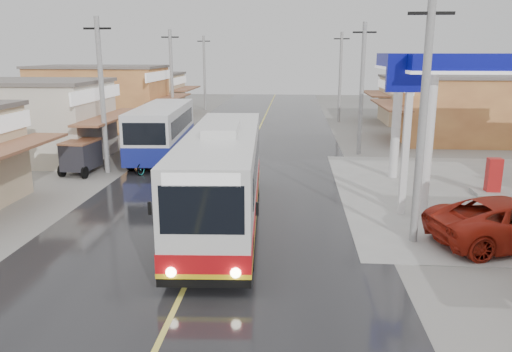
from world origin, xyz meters
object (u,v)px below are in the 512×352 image
object	(u,v)px
cyclist	(148,161)
tricycle_near	(81,155)
coach_bus	(223,177)
second_bus	(162,130)

from	to	relation	value
cyclist	tricycle_near	distance (m)	3.48
coach_bus	cyclist	distance (m)	9.17
coach_bus	second_bus	bearing A→B (deg)	111.66
second_bus	tricycle_near	size ratio (longest dim) A/B	3.92
cyclist	tricycle_near	world-z (taller)	cyclist
second_bus	tricycle_near	bearing A→B (deg)	-129.82
coach_bus	tricycle_near	distance (m)	11.18
second_bus	cyclist	xyz separation A→B (m)	(0.23, -4.05, -0.99)
second_bus	cyclist	bearing A→B (deg)	-90.54
second_bus	coach_bus	bearing A→B (deg)	-69.11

